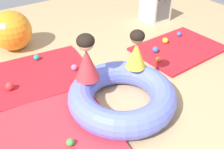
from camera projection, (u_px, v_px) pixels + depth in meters
The scene contains 17 objects.
ground_plane at pixel (118, 113), 2.92m from camera, with size 8.00×8.00×0.00m, color tan.
gym_mat_far_right at pixel (50, 138), 2.59m from camera, with size 1.30×1.20×0.04m, color red.
gym_mat_near_right at pixel (178, 49), 4.10m from camera, with size 1.33×0.96×0.04m, color red.
gym_mat_far_left at pixel (32, 77), 3.46m from camera, with size 1.55×1.09×0.04m, color red.
inflatable_cushion at pixel (122, 96), 2.94m from camera, with size 1.24×1.24×0.29m, color #6070E5.
child_in_yellow at pixel (137, 50), 3.03m from camera, with size 0.34×0.34×0.49m.
child_in_red at pixel (87, 58), 2.82m from camera, with size 0.33×0.33×0.55m.
play_ball_blue at pixel (179, 34), 4.40m from camera, with size 0.08×0.08×0.08m, color blue.
play_ball_red at pixel (10, 86), 3.17m from camera, with size 0.11×0.11×0.11m, color red.
play_ball_green at pixel (70, 142), 2.47m from camera, with size 0.07×0.07×0.07m, color green.
play_ball_yellow at pixel (165, 40), 4.18m from camera, with size 0.09×0.09×0.09m, color yellow.
play_ball_pink at pixel (74, 68), 3.53m from camera, with size 0.09×0.09×0.09m, color pink.
play_ball_teal at pixel (37, 57), 3.76m from camera, with size 0.08×0.08×0.08m, color teal.
play_ball_orange at pixel (158, 59), 3.72m from camera, with size 0.07×0.07×0.07m, color orange.
play_ball_blue_second at pixel (156, 50), 3.94m from camera, with size 0.09×0.09×0.09m, color blue.
exercise_ball_large at pixel (12, 31), 3.98m from camera, with size 0.61×0.61×0.61m, color orange.
storage_cube at pixel (156, 6), 4.93m from camera, with size 0.44×0.44×0.56m.
Camera 1 is at (-1.28, -1.73, 2.03)m, focal length 41.36 mm.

